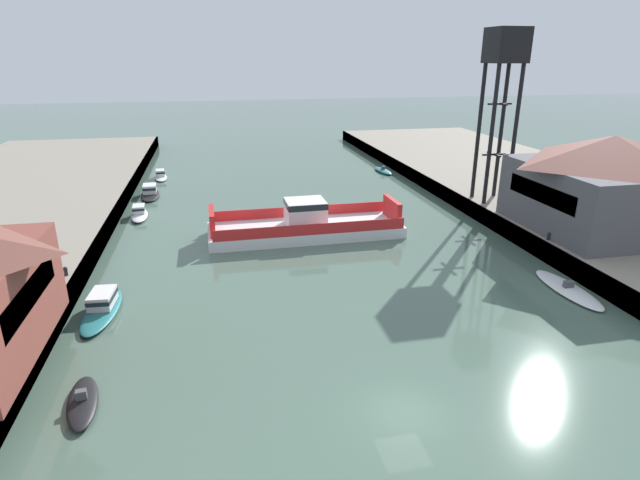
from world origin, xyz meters
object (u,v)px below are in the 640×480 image
at_px(moored_boat_mid_left, 161,175).
at_px(crane_tower, 504,64).
at_px(moored_boat_upstream_a, 150,192).
at_px(warehouse_shed, 607,183).
at_px(moored_boat_far_left, 568,289).
at_px(chain_ferry, 305,225).
at_px(moored_boat_far_right, 139,213).
at_px(moored_boat_near_left, 383,171).
at_px(moored_boat_mid_right, 83,402).
at_px(moored_boat_near_right, 102,306).

bearing_deg(moored_boat_mid_left, crane_tower, -34.81).
height_order(moored_boat_upstream_a, warehouse_shed, warehouse_shed).
xyz_separation_m(moored_boat_mid_left, moored_boat_far_left, (34.50, -47.32, -0.28)).
xyz_separation_m(chain_ferry, warehouse_shed, (27.28, -8.65, 5.10)).
relative_size(moored_boat_far_left, moored_boat_upstream_a, 1.12).
height_order(warehouse_shed, crane_tower, crane_tower).
bearing_deg(moored_boat_far_right, moored_boat_near_left, 26.14).
bearing_deg(crane_tower, moored_boat_far_right, 169.87).
bearing_deg(moored_boat_upstream_a, moored_boat_mid_right, -88.95).
bearing_deg(warehouse_shed, moored_boat_far_left, -137.44).
bearing_deg(moored_boat_near_right, moored_boat_near_left, 49.45).
bearing_deg(moored_boat_near_left, moored_boat_near_right, -130.55).
distance_m(moored_boat_near_left, moored_boat_near_right, 53.63).
distance_m(chain_ferry, moored_boat_near_left, 32.36).
relative_size(chain_ferry, moored_boat_upstream_a, 2.89).
xyz_separation_m(warehouse_shed, crane_tower, (-5.16, 11.58, 10.39)).
relative_size(moored_boat_mid_left, crane_tower, 0.30).
xyz_separation_m(moored_boat_far_right, crane_tower, (39.64, -7.09, 16.11)).
distance_m(moored_boat_mid_right, moored_boat_upstream_a, 43.96).
distance_m(moored_boat_mid_right, crane_tower, 50.03).
distance_m(moored_boat_near_left, moored_boat_mid_left, 34.34).
height_order(moored_boat_mid_left, moored_boat_upstream_a, moored_boat_upstream_a).
distance_m(moored_boat_near_right, moored_boat_far_left, 35.35).
distance_m(moored_boat_far_right, crane_tower, 43.37).
bearing_deg(chain_ferry, moored_boat_far_left, -44.34).
bearing_deg(warehouse_shed, crane_tower, 114.03).
distance_m(moored_boat_near_right, moored_boat_mid_left, 43.49).
distance_m(moored_boat_far_right, moored_boat_upstream_a, 9.53).
height_order(moored_boat_mid_right, moored_boat_upstream_a, moored_boat_upstream_a).
bearing_deg(moored_boat_upstream_a, moored_boat_far_left, -46.49).
relative_size(moored_boat_near_left, moored_boat_mid_right, 1.17).
xyz_separation_m(moored_boat_far_left, warehouse_shed, (9.50, 8.73, 6.03)).
bearing_deg(warehouse_shed, moored_boat_far_right, 157.39).
relative_size(moored_boat_near_right, moored_boat_far_right, 1.35).
height_order(moored_boat_near_left, moored_boat_near_right, moored_boat_near_right).
distance_m(chain_ferry, warehouse_shed, 29.07).
bearing_deg(moored_boat_mid_left, moored_boat_upstream_a, -92.93).
xyz_separation_m(moored_boat_upstream_a, warehouse_shed, (44.54, -28.19, 5.66)).
bearing_deg(chain_ferry, moored_boat_mid_left, 119.19).
xyz_separation_m(moored_boat_far_right, warehouse_shed, (44.81, -18.66, 5.72)).
height_order(chain_ferry, warehouse_shed, warehouse_shed).
relative_size(chain_ferry, moored_boat_far_right, 3.55).
distance_m(moored_boat_near_left, moored_boat_far_left, 44.58).
bearing_deg(moored_boat_near_left, moored_boat_upstream_a, -167.57).
relative_size(moored_boat_mid_left, moored_boat_far_right, 1.00).
relative_size(moored_boat_near_right, moored_boat_far_left, 0.98).
distance_m(moored_boat_near_left, crane_tower, 29.63).
bearing_deg(chain_ferry, crane_tower, 7.55).
relative_size(moored_boat_near_left, moored_boat_far_left, 0.76).
bearing_deg(moored_boat_near_right, moored_boat_far_right, 90.39).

